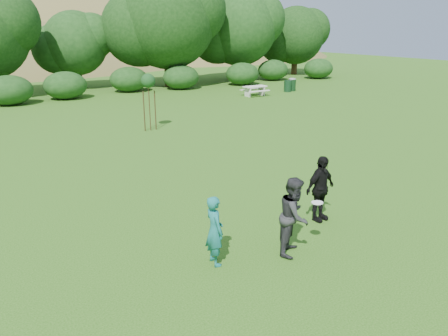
% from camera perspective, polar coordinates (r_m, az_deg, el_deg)
% --- Properties ---
extents(ground, '(120.00, 120.00, 0.00)m').
position_cam_1_polar(ground, '(10.99, 8.45, -9.60)').
color(ground, '#19470C').
rests_on(ground, ground).
extents(player_teal, '(0.44, 0.62, 1.61)m').
position_cam_1_polar(player_teal, '(9.65, -1.24, -8.17)').
color(player_teal, '#176766').
rests_on(player_teal, ground).
extents(player_grey, '(1.14, 1.10, 1.85)m').
position_cam_1_polar(player_grey, '(10.19, 9.16, -6.18)').
color(player_grey, '#2A2A2C').
rests_on(player_grey, ground).
extents(player_black, '(1.11, 0.58, 1.82)m').
position_cam_1_polar(player_black, '(12.00, 12.46, -2.66)').
color(player_black, black).
rests_on(player_black, ground).
extents(trash_can_near, '(0.60, 0.60, 0.90)m').
position_cam_1_polar(trash_can_near, '(36.18, 8.31, 10.53)').
color(trash_can_near, '#13351D').
rests_on(trash_can_near, ground).
extents(frisbee, '(0.27, 0.27, 0.04)m').
position_cam_1_polar(frisbee, '(10.15, 12.09, -4.44)').
color(frisbee, white).
rests_on(frisbee, ground).
extents(sapling, '(0.70, 0.70, 2.85)m').
position_cam_1_polar(sapling, '(22.26, -9.87, 10.96)').
color(sapling, '#3B2C17').
rests_on(sapling, ground).
extents(picnic_table, '(1.80, 1.48, 0.76)m').
position_cam_1_polar(picnic_table, '(33.64, 4.05, 10.24)').
color(picnic_table, silver).
rests_on(picnic_table, ground).
extents(trash_can_lidded, '(0.60, 0.60, 1.05)m').
position_cam_1_polar(trash_can_lidded, '(36.74, 8.89, 10.76)').
color(trash_can_lidded, '#123319').
rests_on(trash_can_lidded, ground).
extents(hillside, '(150.00, 72.00, 52.00)m').
position_cam_1_polar(hillside, '(77.88, -26.94, 3.43)').
color(hillside, olive).
rests_on(hillside, ground).
extents(tree_row, '(53.92, 10.38, 9.62)m').
position_cam_1_polar(tree_row, '(37.28, -17.80, 16.94)').
color(tree_row, '#3A2616').
rests_on(tree_row, ground).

